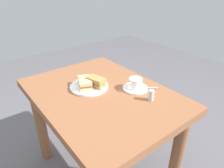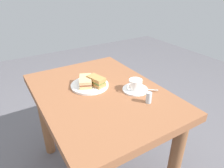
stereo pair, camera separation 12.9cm
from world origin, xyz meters
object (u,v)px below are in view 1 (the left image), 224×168
Objects in this scene: sandwich_plate at (89,86)px; coffee_cup at (135,83)px; spoon at (147,87)px; salt_shaker at (151,95)px; sandwich_front at (85,83)px; coffee_saucer at (135,88)px; dining_table at (102,110)px; sandwich_back at (96,82)px.

sandwich_plate is 0.30m from coffee_cup.
spoon is 1.27× the size of salt_shaker.
sandwich_plate is 0.37m from spoon.
coffee_cup is at bearing -132.04° from sandwich_plate.
sandwich_front is at bearing 49.81° from spoon.
sandwich_front is at bearing 49.94° from coffee_saucer.
coffee_saucer is 1.94× the size of spoon.
spoon reaches higher than dining_table.
dining_table is 6.32× the size of sandwich_front.
dining_table is at bearing 172.92° from sandwich_back.
sandwich_back is at bearing -132.80° from sandwich_plate.
salt_shaker reaches higher than coffee_saucer.
sandwich_front is 0.40m from spoon.
coffee_cup is (-0.21, -0.24, 0.01)m from sandwich_front.
sandwich_plate is 1.55× the size of sandwich_front.
coffee_cup reaches higher than coffee_saucer.
coffee_cup is at bearing -117.79° from dining_table.
sandwich_front reaches higher than dining_table.
dining_table is 6.26× the size of coffee_saucer.
sandwich_back is at bearing 48.40° from coffee_saucer.
coffee_cup is at bearing -7.13° from salt_shaker.
sandwich_plate is 0.30m from coffee_saucer.
sandwich_back is 1.17× the size of coffee_cup.
sandwich_plate is at bearing 48.43° from spoon.
sandwich_plate is 3.77× the size of salt_shaker.
sandwich_back is 0.25m from coffee_cup.
dining_table is 9.00× the size of coffee_cup.
salt_shaker is (-0.25, -0.17, 0.17)m from dining_table.
sandwich_front is 1.92× the size of spoon.
coffee_saucer is (-0.21, -0.24, -0.03)m from sandwich_front.
spoon is (-0.22, -0.25, -0.03)m from sandwich_back.
sandwich_back reaches higher than sandwich_front.
sandwich_back is (0.06, -0.01, 0.18)m from dining_table.
coffee_cup reaches higher than dining_table.
coffee_saucer is (-0.20, -0.22, -0.00)m from sandwich_plate.
coffee_saucer is at bearing -131.79° from sandwich_plate.
salt_shaker is (-0.36, -0.22, -0.01)m from sandwich_front.
sandwich_plate is at bearing 48.21° from coffee_saucer.
spoon is (-0.15, -0.25, 0.15)m from dining_table.
sandwich_front is 2.43× the size of salt_shaker.
sandwich_front is at bearing 49.71° from coffee_cup.
sandwich_plate is at bearing 47.96° from coffee_cup.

